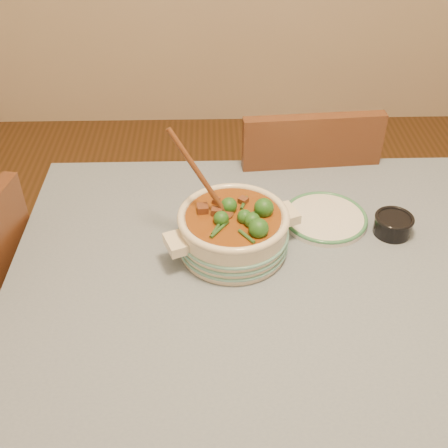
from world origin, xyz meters
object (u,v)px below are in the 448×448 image
object	(u,v)px
chair_far	(297,203)
condiment_bowl	(393,224)
stew_casserole	(233,228)
dining_table	(345,303)
white_plate	(325,218)

from	to	relation	value
chair_far	condiment_bowl	bearing A→B (deg)	106.99
stew_casserole	chair_far	bearing A→B (deg)	63.70
stew_casserole	dining_table	bearing A→B (deg)	-21.49
dining_table	white_plate	bearing A→B (deg)	96.52
dining_table	condiment_bowl	distance (m)	0.25
white_plate	chair_far	distance (m)	0.46
dining_table	condiment_bowl	bearing A→B (deg)	49.05
dining_table	chair_far	xyz separation A→B (m)	(-0.03, 0.62, -0.14)
dining_table	stew_casserole	distance (m)	0.34
dining_table	white_plate	xyz separation A→B (m)	(-0.03, 0.22, 0.10)
dining_table	stew_casserole	size ratio (longest dim) A/B	4.78
dining_table	condiment_bowl	world-z (taller)	condiment_bowl
white_plate	dining_table	bearing A→B (deg)	-83.48
condiment_bowl	stew_casserole	bearing A→B (deg)	-172.50
chair_far	dining_table	bearing A→B (deg)	88.58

